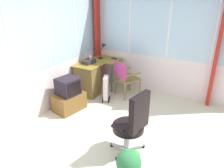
% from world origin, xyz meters
% --- Properties ---
extents(ground, '(5.53, 4.90, 0.06)m').
position_xyz_m(ground, '(0.00, 0.00, -0.03)').
color(ground, beige).
extents(north_window_panel, '(4.53, 0.07, 2.77)m').
position_xyz_m(north_window_panel, '(0.00, 1.98, 1.38)').
color(north_window_panel, silver).
rests_on(north_window_panel, ground).
extents(east_window_panel, '(0.07, 3.90, 2.77)m').
position_xyz_m(east_window_panel, '(2.30, 0.00, 1.38)').
color(east_window_panel, silver).
rests_on(east_window_panel, ground).
extents(curtain_corner, '(0.26, 0.10, 2.67)m').
position_xyz_m(curtain_corner, '(2.17, 1.85, 1.34)').
color(curtain_corner, '#B3281F').
rests_on(curtain_corner, ground).
extents(curtain_east_far, '(0.26, 0.10, 2.67)m').
position_xyz_m(curtain_east_far, '(2.22, -1.07, 1.34)').
color(curtain_east_far, '#B3281F').
rests_on(curtain_east_far, ground).
extents(desk, '(1.20, 0.80, 0.78)m').
position_xyz_m(desk, '(1.33, 1.63, 0.41)').
color(desk, olive).
rests_on(desk, ground).
extents(desk_lamp, '(0.23, 0.20, 0.40)m').
position_xyz_m(desk_lamp, '(2.02, 1.60, 1.04)').
color(desk_lamp, black).
rests_on(desk_lamp, desk).
extents(tv_remote, '(0.05, 0.15, 0.02)m').
position_xyz_m(tv_remote, '(2.06, 1.30, 0.79)').
color(tv_remote, black).
rests_on(tv_remote, desk).
extents(spray_bottle, '(0.06, 0.06, 0.22)m').
position_xyz_m(spray_bottle, '(1.50, 1.66, 0.88)').
color(spray_bottle, pink).
rests_on(spray_bottle, desk).
extents(paper_tray, '(0.33, 0.27, 0.09)m').
position_xyz_m(paper_tray, '(1.44, 1.68, 0.82)').
color(paper_tray, '#2D2B2B').
rests_on(paper_tray, desk).
extents(wooden_armchair, '(0.66, 0.66, 0.89)m').
position_xyz_m(wooden_armchair, '(1.62, 0.81, 0.57)').
color(wooden_armchair, olive).
rests_on(wooden_armchair, ground).
extents(office_chair, '(0.62, 0.57, 1.09)m').
position_xyz_m(office_chair, '(-0.16, -0.20, 0.60)').
color(office_chair, '#B7B7BF').
rests_on(office_chair, ground).
extents(tv_on_stand, '(0.72, 0.56, 0.74)m').
position_xyz_m(tv_on_stand, '(0.47, 1.56, 0.33)').
color(tv_on_stand, brown).
rests_on(tv_on_stand, ground).
extents(space_heater, '(0.37, 0.28, 0.60)m').
position_xyz_m(space_heater, '(1.27, 1.10, 0.30)').
color(space_heater, silver).
rests_on(space_heater, ground).
extents(potted_plant, '(0.35, 0.35, 0.43)m').
position_xyz_m(potted_plant, '(-0.62, -0.36, 0.25)').
color(potted_plant, silver).
rests_on(potted_plant, ground).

